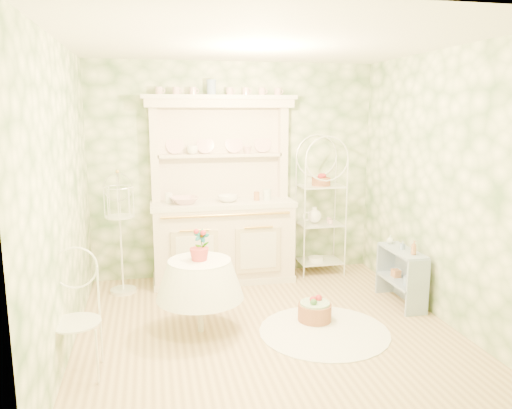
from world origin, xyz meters
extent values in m
plane|color=tan|center=(0.00, 0.00, 0.00)|extent=(3.60, 3.60, 0.00)
plane|color=white|center=(0.00, 0.00, 2.70)|extent=(3.60, 3.60, 0.00)
plane|color=#F7F7CE|center=(-1.80, 0.00, 1.35)|extent=(3.60, 3.60, 0.00)
plane|color=#F7F7CE|center=(1.80, 0.00, 1.35)|extent=(3.60, 3.60, 0.00)
plane|color=#F7F7CE|center=(0.00, 1.80, 1.35)|extent=(3.60, 3.60, 0.00)
plane|color=#F7F7CE|center=(0.00, -1.80, 1.35)|extent=(3.60, 3.60, 0.00)
cube|color=silver|center=(-0.20, 1.52, 1.15)|extent=(1.87, 0.61, 2.29)
cube|color=white|center=(1.09, 1.59, 0.88)|extent=(0.55, 0.39, 1.76)
cube|color=#93A6BD|center=(1.60, 0.35, 0.32)|extent=(0.33, 0.76, 0.64)
cylinder|color=white|center=(-0.63, 0.10, 0.36)|extent=(0.82, 0.82, 0.72)
cube|color=white|center=(-1.68, -0.52, 0.46)|extent=(0.45, 0.45, 0.93)
cube|color=white|center=(-1.42, 1.34, 0.70)|extent=(0.34, 0.34, 1.39)
cylinder|color=#A36542|center=(0.52, 0.09, 0.10)|extent=(0.38, 0.38, 0.20)
cylinder|color=white|center=(0.53, -0.17, 0.01)|extent=(1.29, 1.29, 0.01)
imported|color=white|center=(-0.67, 1.47, 1.02)|extent=(0.38, 0.38, 0.08)
imported|color=white|center=(-0.14, 1.49, 1.02)|extent=(0.32, 0.32, 0.08)
imported|color=white|center=(-0.54, 1.68, 1.61)|extent=(0.18, 0.18, 0.11)
imported|color=white|center=(0.14, 1.66, 1.61)|extent=(0.11, 0.11, 0.09)
imported|color=#3F7238|center=(-0.61, 0.12, 0.85)|extent=(0.17, 0.14, 0.29)
imported|color=#AC7248|center=(1.62, 0.15, 0.68)|extent=(0.08, 0.08, 0.15)
imported|color=#7E98C1|center=(1.60, 0.36, 0.65)|extent=(0.05, 0.05, 0.10)
imported|color=silver|center=(1.58, 0.61, 0.65)|extent=(0.10, 0.10, 0.10)
camera|label=1|loc=(-1.05, -4.44, 2.10)|focal=35.00mm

